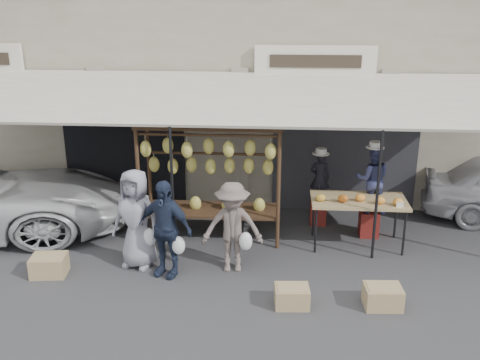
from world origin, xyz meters
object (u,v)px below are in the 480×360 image
Objects in this scene: produce_table at (359,202)px; customer_right at (232,227)px; banana_rack at (210,159)px; crate_near_a at (292,296)px; customer_mid at (165,228)px; crate_far at (49,265)px; customer_left at (136,219)px; vendor_right at (372,179)px; crate_near_b at (383,297)px; vendor_left at (320,178)px.

produce_table is 1.10× the size of customer_right.
banana_rack reaches higher than crate_near_a.
customer_mid is at bearing -157.92° from produce_table.
customer_mid reaches higher than crate_far.
customer_right reaches higher than crate_near_a.
customer_left reaches higher than crate_far.
produce_table is 1.32× the size of vendor_right.
customer_mid is 3.03× the size of crate_near_b.
customer_left is 1.60m from crate_far.
crate_near_b is (-0.17, -2.54, -0.98)m from vendor_right.
banana_rack is 3.84m from crate_near_b.
vendor_right is 3.99m from customer_mid.
customer_mid is at bearing -110.85° from banana_rack.
produce_table is 2.44m from customer_right.
customer_mid is at bearing -11.41° from customer_left.
vendor_left is at bearing 104.06° from crate_near_b.
crate_near_b is 0.97× the size of crate_far.
crate_near_b is at bearing -6.13° from crate_far.
produce_table is 3.51m from customer_mid.
banana_rack is at bearing 23.21° from vendor_left.
crate_near_a is at bearing -7.56° from customer_left.
customer_mid reaches higher than crate_near_a.
vendor_right reaches higher than customer_right.
crate_near_a is 0.93× the size of crate_near_b.
vendor_left is 0.69× the size of customer_right.
customer_left reaches higher than customer_right.
customer_mid is at bearing 167.63° from crate_near_b.
vendor_left is at bearing 60.07° from customer_mid.
produce_table is 1.04× the size of customer_mid.
vendor_right is 0.79× the size of customer_mid.
customer_mid is 3.52m from crate_near_b.
banana_rack reaches higher than produce_table.
vendor_right is 2.95m from customer_right.
produce_table is at bearing 22.46° from customer_right.
vendor_left is 1.98× the size of crate_near_b.
vendor_left is 5.22m from crate_far.
banana_rack reaches higher than vendor_left.
banana_rack reaches higher than customer_mid.
crate_far is (-3.96, 0.64, 0.02)m from crate_near_a.
customer_mid is at bearing 158.27° from crate_near_a.
customer_left is 3.07× the size of crate_far.
crate_near_a is at bearing -2.96° from customer_mid.
produce_table is 3.06× the size of crate_far.
banana_rack is 1.74m from customer_mid.
crate_near_b is at bearing -38.09° from banana_rack.
banana_rack is 3.28m from crate_far.
vendor_right reaches higher than crate_near_b.
customer_mid is 3.25× the size of crate_near_a.
customer_right is 2.87× the size of crate_near_b.
banana_rack reaches higher than customer_left.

